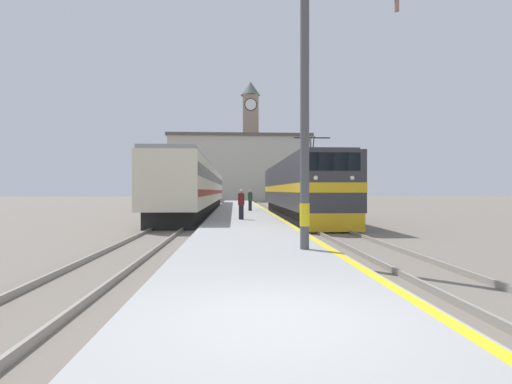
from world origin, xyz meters
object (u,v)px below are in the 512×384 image
(locomotive_train, at_px, (298,189))
(second_waiting_passenger, at_px, (241,204))
(person_on_platform, at_px, (250,200))
(clock_tower, at_px, (250,138))
(catenary_mast, at_px, (309,104))
(passenger_train, at_px, (200,188))

(locomotive_train, relative_size, second_waiting_passenger, 12.34)
(person_on_platform, relative_size, clock_tower, 0.07)
(second_waiting_passenger, bearing_deg, person_on_platform, 84.80)
(second_waiting_passenger, bearing_deg, catenary_mast, -81.66)
(person_on_platform, relative_size, second_waiting_passenger, 1.01)
(locomotive_train, height_order, passenger_train, locomotive_train)
(person_on_platform, height_order, second_waiting_passenger, person_on_platform)
(locomotive_train, relative_size, clock_tower, 0.84)
(passenger_train, bearing_deg, clock_tower, 81.51)
(locomotive_train, bearing_deg, clock_tower, 91.24)
(catenary_mast, xyz_separation_m, second_waiting_passenger, (-1.59, 10.86, -2.96))
(person_on_platform, bearing_deg, locomotive_train, -50.48)
(second_waiting_passenger, relative_size, clock_tower, 0.07)
(catenary_mast, distance_m, person_on_platform, 20.33)
(catenary_mast, height_order, second_waiting_passenger, catenary_mast)
(catenary_mast, height_order, person_on_platform, catenary_mast)
(locomotive_train, height_order, person_on_platform, locomotive_train)
(second_waiting_passenger, bearing_deg, locomotive_train, 54.50)
(locomotive_train, distance_m, passenger_train, 11.99)
(locomotive_train, xyz_separation_m, passenger_train, (-7.41, 9.42, 0.17))
(person_on_platform, distance_m, second_waiting_passenger, 9.28)
(person_on_platform, bearing_deg, clock_tower, 87.64)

